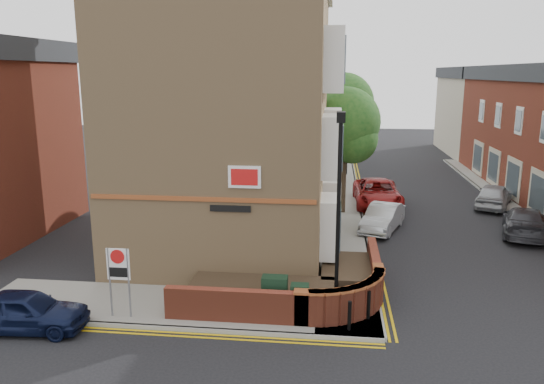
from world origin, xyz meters
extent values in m
plane|color=black|center=(0.00, 0.00, 0.00)|extent=(120.00, 120.00, 0.00)
cube|color=gray|center=(-3.50, 1.50, 0.06)|extent=(13.00, 3.00, 0.12)
cube|color=gray|center=(2.00, 16.00, 0.06)|extent=(2.00, 32.00, 0.12)
cube|color=gray|center=(-3.50, 0.00, 0.06)|extent=(13.00, 0.15, 0.12)
cube|color=gray|center=(3.00, 16.00, 0.06)|extent=(0.15, 32.00, 0.12)
cube|color=gray|center=(11.00, 13.00, 0.06)|extent=(0.15, 40.00, 0.12)
cube|color=gold|center=(-3.50, -0.25, 0.01)|extent=(13.00, 0.28, 0.01)
cube|color=gold|center=(3.25, 16.00, 0.01)|extent=(0.28, 32.00, 0.01)
cube|color=tan|center=(-3.00, 8.00, 5.62)|extent=(8.00, 10.00, 11.00)
cube|color=brown|center=(-3.00, 2.97, 3.32)|extent=(7.80, 0.06, 0.15)
cube|color=white|center=(-1.50, 2.96, 4.12)|extent=(1.10, 0.05, 0.75)
cube|color=black|center=(-2.00, 2.96, 3.02)|extent=(1.40, 0.04, 0.22)
cylinder|color=black|center=(1.60, 1.20, 3.12)|extent=(0.12, 0.12, 6.00)
cylinder|color=black|center=(1.60, 1.20, 0.52)|extent=(0.20, 0.20, 0.80)
cube|color=black|center=(1.60, 1.20, 6.27)|extent=(0.25, 0.50, 0.30)
cube|color=black|center=(-0.30, 1.30, 0.72)|extent=(0.80, 0.45, 1.20)
cube|color=black|center=(0.50, 1.00, 0.67)|extent=(0.55, 0.40, 1.10)
cylinder|color=black|center=(2.00, 0.40, 0.57)|extent=(0.11, 0.11, 0.90)
cylinder|color=black|center=(2.60, 1.20, 0.57)|extent=(0.11, 0.11, 0.90)
cylinder|color=slate|center=(-5.30, 0.50, 1.22)|extent=(0.06, 0.06, 2.20)
cylinder|color=slate|center=(-4.70, 0.50, 1.22)|extent=(0.06, 0.06, 2.20)
cube|color=white|center=(-5.00, 0.50, 1.82)|extent=(0.72, 0.04, 1.00)
cylinder|color=red|center=(-5.00, 0.47, 2.07)|extent=(0.44, 0.02, 0.44)
cube|color=#B9B298|center=(14.50, 38.00, 3.50)|extent=(5.00, 12.00, 7.00)
cube|color=#282C30|center=(14.50, 38.00, 7.50)|extent=(5.40, 12.40, 1.00)
cylinder|color=#382B1E|center=(2.00, 14.00, 2.40)|extent=(0.24, 0.24, 4.55)
sphere|color=#194D1A|center=(2.00, 14.00, 5.00)|extent=(3.64, 3.64, 3.64)
sphere|color=#194D1A|center=(2.40, 13.70, 4.15)|extent=(2.60, 2.60, 2.60)
sphere|color=#194D1A|center=(1.70, 14.40, 4.54)|extent=(2.86, 2.86, 2.86)
cylinder|color=#382B1E|center=(2.00, 22.00, 2.64)|extent=(0.24, 0.24, 5.04)
sphere|color=#194D1A|center=(2.00, 22.00, 5.52)|extent=(4.03, 4.03, 4.03)
sphere|color=#194D1A|center=(2.40, 21.70, 4.58)|extent=(2.88, 2.88, 2.88)
sphere|color=#194D1A|center=(1.70, 22.40, 5.02)|extent=(3.17, 3.17, 3.17)
cylinder|color=#382B1E|center=(2.00, 30.00, 2.50)|extent=(0.24, 0.24, 4.76)
sphere|color=#194D1A|center=(2.00, 30.00, 5.22)|extent=(3.81, 3.81, 3.81)
sphere|color=#194D1A|center=(2.40, 29.70, 4.34)|extent=(2.72, 2.72, 2.72)
sphere|color=#194D1A|center=(1.70, 30.40, 4.74)|extent=(2.99, 2.99, 2.99)
cylinder|color=black|center=(2.40, 25.00, 1.72)|extent=(0.10, 0.10, 3.20)
imported|color=black|center=(2.40, 25.00, 3.82)|extent=(0.20, 0.16, 1.00)
imported|color=black|center=(-7.52, -0.50, 0.62)|extent=(3.70, 1.67, 1.23)
imported|color=#ACB0B4|center=(3.86, 11.14, 0.64)|extent=(2.56, 4.10, 1.28)
imported|color=maroon|center=(3.97, 16.00, 0.76)|extent=(2.68, 5.53, 1.52)
imported|color=#303135|center=(10.41, 11.10, 0.67)|extent=(3.13, 4.97, 1.34)
imported|color=#9FA3A7|center=(10.50, 16.42, 0.70)|extent=(3.11, 4.43, 1.40)
camera|label=1|loc=(1.42, -14.05, 7.50)|focal=35.00mm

